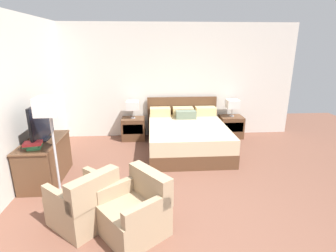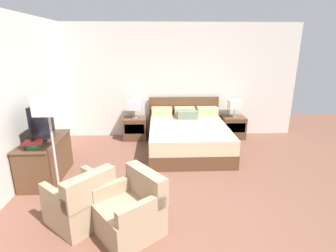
% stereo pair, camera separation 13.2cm
% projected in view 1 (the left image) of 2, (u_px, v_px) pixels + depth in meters
% --- Properties ---
extents(ground_plane, '(11.20, 11.20, 0.00)m').
position_uv_depth(ground_plane, '(188.00, 234.00, 3.20)').
color(ground_plane, brown).
extents(wall_back, '(6.23, 0.06, 2.72)m').
position_uv_depth(wall_back, '(168.00, 81.00, 6.39)').
color(wall_back, beige).
rests_on(wall_back, ground).
extents(wall_left, '(0.06, 5.53, 2.72)m').
position_uv_depth(wall_left, '(16.00, 101.00, 4.13)').
color(wall_left, beige).
rests_on(wall_left, ground).
extents(bed, '(1.72, 2.05, 0.99)m').
position_uv_depth(bed, '(187.00, 136.00, 5.73)').
color(bed, brown).
rests_on(bed, ground).
extents(nightstand_left, '(0.55, 0.45, 0.53)m').
position_uv_depth(nightstand_left, '(133.00, 129.00, 6.36)').
color(nightstand_left, brown).
rests_on(nightstand_left, ground).
extents(nightstand_right, '(0.55, 0.45, 0.53)m').
position_uv_depth(nightstand_right, '(231.00, 127.00, 6.51)').
color(nightstand_right, brown).
rests_on(nightstand_right, ground).
extents(table_lamp_left, '(0.29, 0.29, 0.42)m').
position_uv_depth(table_lamp_left, '(133.00, 106.00, 6.19)').
color(table_lamp_left, '#B7B7BC').
rests_on(table_lamp_left, nightstand_left).
extents(table_lamp_right, '(0.29, 0.29, 0.42)m').
position_uv_depth(table_lamp_right, '(233.00, 104.00, 6.34)').
color(table_lamp_right, '#B7B7BC').
rests_on(table_lamp_right, nightstand_right).
extents(dresser, '(0.55, 1.14, 0.70)m').
position_uv_depth(dresser, '(45.00, 160.00, 4.39)').
color(dresser, brown).
rests_on(dresser, ground).
extents(tv, '(0.18, 0.87, 0.62)m').
position_uv_depth(tv, '(42.00, 122.00, 4.28)').
color(tv, black).
rests_on(tv, dresser).
extents(book_red_cover, '(0.21, 0.22, 0.03)m').
position_uv_depth(book_red_cover, '(34.00, 148.00, 3.97)').
color(book_red_cover, '#2D7042').
rests_on(book_red_cover, dresser).
extents(book_blue_cover, '(0.24, 0.20, 0.03)m').
position_uv_depth(book_blue_cover, '(33.00, 146.00, 3.96)').
color(book_blue_cover, '#2D7042').
rests_on(book_blue_cover, book_red_cover).
extents(book_small_top, '(0.29, 0.24, 0.04)m').
position_uv_depth(book_small_top, '(33.00, 143.00, 3.95)').
color(book_small_top, '#B7282D').
rests_on(book_small_top, book_blue_cover).
extents(armchair_by_window, '(0.97, 0.97, 0.76)m').
position_uv_depth(armchair_by_window, '(84.00, 204.00, 3.32)').
color(armchair_by_window, '#9E8466').
rests_on(armchair_by_window, ground).
extents(armchair_companion, '(0.96, 0.96, 0.76)m').
position_uv_depth(armchair_companion, '(136.00, 212.00, 3.16)').
color(armchair_companion, '#9E8466').
rests_on(armchair_companion, ground).
extents(floor_lamp, '(0.32, 0.32, 1.54)m').
position_uv_depth(floor_lamp, '(50.00, 115.00, 3.57)').
color(floor_lamp, '#B7B7BC').
rests_on(floor_lamp, ground).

